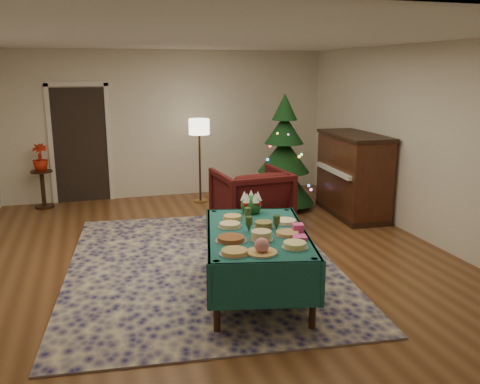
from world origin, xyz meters
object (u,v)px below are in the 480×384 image
object	(u,v)px
side_table	(43,190)
piano	(353,176)
floor_lamp	(199,132)
armchair	(251,197)
buffet_table	(257,244)
potted_plant	(41,163)
gift_box	(298,228)
christmas_tree	(284,158)

from	to	relation	value
side_table	piano	distance (m)	5.29
floor_lamp	armchair	bearing A→B (deg)	-78.92
buffet_table	floor_lamp	bearing A→B (deg)	86.40
side_table	potted_plant	distance (m)	0.46
armchair	potted_plant	xyz separation A→B (m)	(-3.07, 2.26, 0.27)
side_table	piano	bearing A→B (deg)	-21.23
potted_plant	floor_lamp	bearing A→B (deg)	-8.03
buffet_table	piano	distance (m)	3.50
armchair	side_table	size ratio (longest dim) A/B	1.58
gift_box	floor_lamp	xyz separation A→B (m)	(-0.14, 4.15, 0.53)
buffet_table	floor_lamp	distance (m)	4.07
buffet_table	gift_box	size ratio (longest dim) A/B	17.74
potted_plant	armchair	bearing A→B (deg)	-36.33
gift_box	armchair	bearing A→B (deg)	84.42
armchair	floor_lamp	distance (m)	2.06
armchair	side_table	bearing A→B (deg)	-41.16
potted_plant	christmas_tree	world-z (taller)	christmas_tree
piano	floor_lamp	bearing A→B (deg)	145.43
side_table	piano	xyz separation A→B (m)	(4.92, -1.91, 0.34)
armchair	potted_plant	bearing A→B (deg)	-41.16
gift_box	christmas_tree	size ratio (longest dim) A/B	0.06
christmas_tree	buffet_table	bearing A→B (deg)	-115.81
christmas_tree	piano	xyz separation A→B (m)	(0.93, -0.72, -0.22)
floor_lamp	side_table	size ratio (longest dim) A/B	2.30
side_table	piano	size ratio (longest dim) A/B	0.41
piano	gift_box	bearing A→B (deg)	-128.40
gift_box	piano	xyz separation A→B (m)	(2.08, 2.62, -0.09)
potted_plant	christmas_tree	size ratio (longest dim) A/B	0.24
side_table	gift_box	bearing A→B (deg)	-57.91
armchair	potted_plant	distance (m)	3.82
side_table	armchair	bearing A→B (deg)	-36.33
gift_box	side_table	size ratio (longest dim) A/B	0.17
floor_lamp	piano	bearing A→B (deg)	-34.57
potted_plant	piano	distance (m)	5.28
potted_plant	piano	xyz separation A→B (m)	(4.92, -1.91, -0.12)
armchair	side_table	xyz separation A→B (m)	(-3.07, 2.26, -0.20)
buffet_table	christmas_tree	distance (m)	3.56
buffet_table	floor_lamp	world-z (taller)	floor_lamp
side_table	potted_plant	xyz separation A→B (m)	(0.00, 0.00, 0.46)
armchair	floor_lamp	bearing A→B (deg)	-83.75
armchair	side_table	distance (m)	3.81
armchair	gift_box	bearing A→B (deg)	79.59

